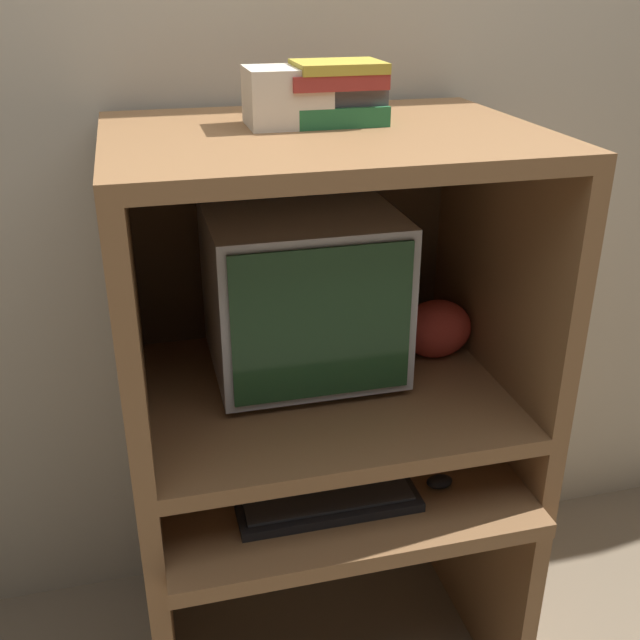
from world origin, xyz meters
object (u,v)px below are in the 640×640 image
object	(u,v)px
keyboard	(326,497)
snack_bag	(436,329)
crt_monitor	(302,292)
mouse	(439,482)
book_stack	(335,92)
storage_box	(287,97)

from	to	relation	value
keyboard	snack_bag	world-z (taller)	snack_bag
crt_monitor	mouse	distance (m)	0.51
mouse	book_stack	xyz separation A→B (m)	(-0.17, 0.27, 0.78)
keyboard	storage_box	bearing A→B (deg)	93.00
mouse	snack_bag	xyz separation A→B (m)	(0.09, 0.29, 0.22)
crt_monitor	snack_bag	size ratio (longest dim) A/B	2.38
book_stack	storage_box	distance (m)	0.10
mouse	storage_box	world-z (taller)	storage_box
crt_monitor	keyboard	bearing A→B (deg)	-93.48
snack_bag	storage_box	size ratio (longest dim) A/B	1.08
keyboard	crt_monitor	bearing A→B (deg)	86.52
mouse	crt_monitor	bearing A→B (deg)	128.62
storage_box	book_stack	bearing A→B (deg)	-0.18
crt_monitor	snack_bag	xyz separation A→B (m)	(0.33, -0.01, -0.13)
crt_monitor	book_stack	bearing A→B (deg)	-16.76
keyboard	snack_bag	distance (m)	0.50
mouse	storage_box	size ratio (longest dim) A/B	0.37
snack_bag	storage_box	xyz separation A→B (m)	(-0.36, -0.01, 0.56)
book_stack	storage_box	size ratio (longest dim) A/B	1.24
crt_monitor	storage_box	world-z (taller)	storage_box
crt_monitor	mouse	world-z (taller)	crt_monitor
crt_monitor	book_stack	xyz separation A→B (m)	(0.07, -0.02, 0.43)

